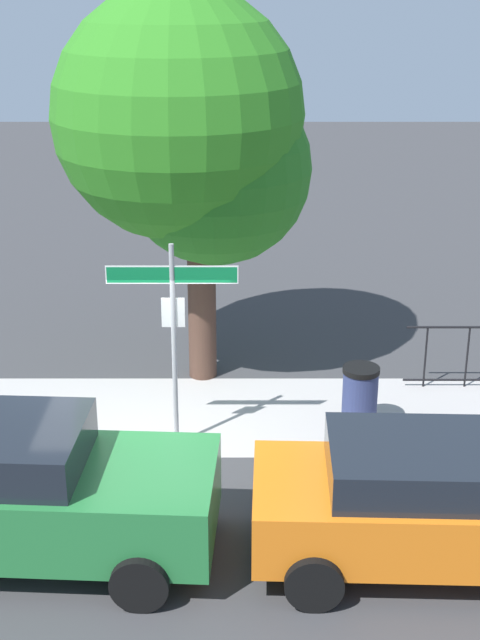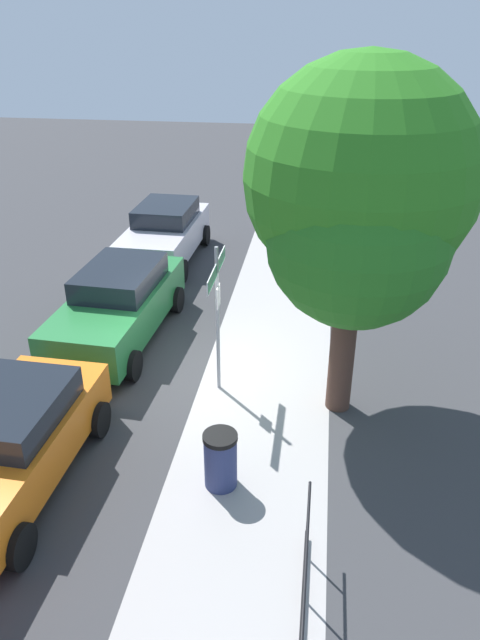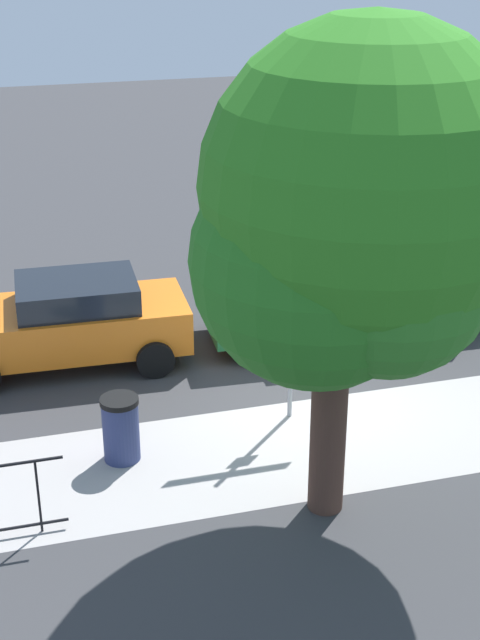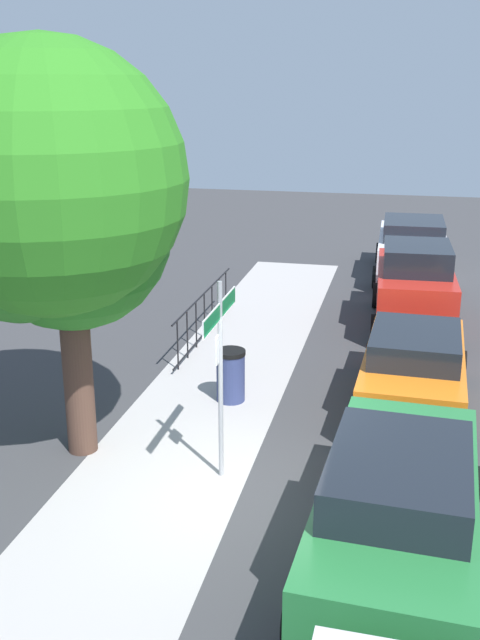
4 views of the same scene
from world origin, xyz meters
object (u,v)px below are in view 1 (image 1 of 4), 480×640
at_px(trash_bin, 362,398).
at_px(car_orange, 436,503).
at_px(street_sign, 175,308).
at_px(car_green, 12,489).
at_px(shade_tree, 191,138).

bearing_deg(trash_bin, car_orange, -82.84).
height_order(street_sign, trash_bin, street_sign).
bearing_deg(trash_bin, street_sign, -169.47).
bearing_deg(car_orange, car_green, -179.98).
bearing_deg(shade_tree, trash_bin, -37.63).
distance_m(street_sign, shade_tree, 3.11).
bearing_deg(shade_tree, car_orange, -60.34).
bearing_deg(car_green, car_orange, 1.20).
relative_size(shade_tree, car_green, 1.34).
height_order(street_sign, shade_tree, shade_tree).
distance_m(shade_tree, trash_bin, 4.75).
relative_size(street_sign, trash_bin, 3.06).
bearing_deg(street_sign, shade_tree, 87.34).
height_order(car_orange, trash_bin, car_orange).
height_order(car_green, car_orange, car_green).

